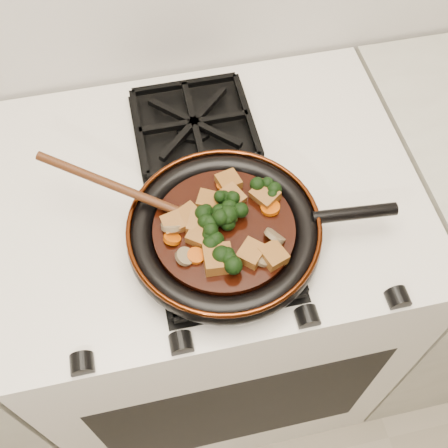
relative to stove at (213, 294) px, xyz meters
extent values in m
cube|color=silver|center=(0.00, 0.00, 0.00)|extent=(0.76, 0.60, 0.90)
cylinder|color=black|center=(0.00, -0.12, 0.48)|extent=(0.29, 0.29, 0.01)
torus|color=black|center=(0.00, -0.12, 0.49)|extent=(0.32, 0.32, 0.04)
torus|color=#481C0A|center=(0.00, -0.12, 0.51)|extent=(0.31, 0.31, 0.01)
cylinder|color=black|center=(0.22, -0.14, 0.51)|extent=(0.14, 0.03, 0.02)
cylinder|color=black|center=(0.00, -0.12, 0.50)|extent=(0.23, 0.23, 0.02)
cube|color=brown|center=(0.06, -0.19, 0.52)|extent=(0.05, 0.05, 0.03)
cube|color=brown|center=(-0.04, -0.11, 0.52)|extent=(0.05, 0.05, 0.03)
cube|color=brown|center=(-0.05, -0.10, 0.52)|extent=(0.05, 0.05, 0.02)
cube|color=brown|center=(0.03, -0.18, 0.52)|extent=(0.05, 0.05, 0.02)
cube|color=brown|center=(0.08, -0.08, 0.52)|extent=(0.05, 0.05, 0.03)
cube|color=brown|center=(-0.02, -0.18, 0.52)|extent=(0.05, 0.05, 0.03)
cube|color=brown|center=(-0.04, -0.13, 0.52)|extent=(0.05, 0.05, 0.02)
cube|color=brown|center=(-0.08, -0.10, 0.52)|extent=(0.04, 0.04, 0.02)
cube|color=brown|center=(0.03, -0.04, 0.52)|extent=(0.04, 0.04, 0.02)
cube|color=brown|center=(0.02, -0.07, 0.52)|extent=(0.05, 0.05, 0.03)
cube|color=brown|center=(-0.02, -0.07, 0.52)|extent=(0.05, 0.05, 0.02)
cylinder|color=#B14404|center=(0.02, -0.04, 0.51)|extent=(0.03, 0.03, 0.02)
cylinder|color=#B14404|center=(-0.08, -0.13, 0.51)|extent=(0.03, 0.03, 0.02)
cylinder|color=#B14404|center=(0.08, -0.11, 0.51)|extent=(0.03, 0.03, 0.01)
cylinder|color=#B14404|center=(-0.05, -0.17, 0.51)|extent=(0.03, 0.03, 0.01)
cylinder|color=brown|center=(-0.07, -0.17, 0.52)|extent=(0.04, 0.04, 0.02)
cylinder|color=brown|center=(0.05, -0.19, 0.52)|extent=(0.04, 0.04, 0.02)
cylinder|color=brown|center=(-0.08, -0.11, 0.52)|extent=(0.04, 0.04, 0.03)
cylinder|color=brown|center=(0.07, -0.16, 0.52)|extent=(0.04, 0.05, 0.03)
ellipsoid|color=#46220F|center=(-0.05, -0.09, 0.51)|extent=(0.07, 0.06, 0.02)
cylinder|color=#46220F|center=(-0.16, -0.03, 0.54)|extent=(0.02, 0.02, 0.26)
camera|label=1|loc=(-0.10, -0.58, 1.27)|focal=45.00mm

